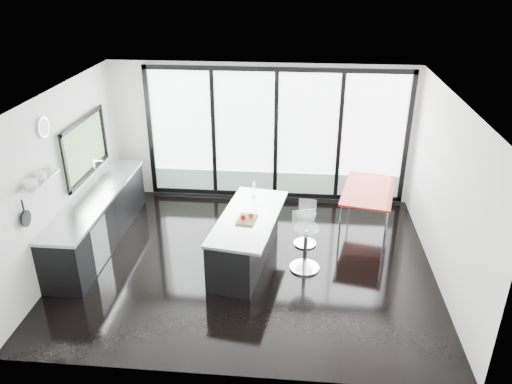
# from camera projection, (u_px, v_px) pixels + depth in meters

# --- Properties ---
(floor) EXTENTS (6.00, 5.00, 0.00)m
(floor) POSITION_uv_depth(u_px,v_px,m) (248.00, 262.00, 8.31)
(floor) COLOR black
(floor) RESTS_ON ground
(ceiling) EXTENTS (6.00, 5.00, 0.00)m
(ceiling) POSITION_uv_depth(u_px,v_px,m) (247.00, 96.00, 7.11)
(ceiling) COLOR white
(ceiling) RESTS_ON wall_back
(wall_back) EXTENTS (6.00, 0.09, 2.80)m
(wall_back) POSITION_uv_depth(u_px,v_px,m) (274.00, 141.00, 9.96)
(wall_back) COLOR silver
(wall_back) RESTS_ON ground
(wall_front) EXTENTS (6.00, 0.00, 2.80)m
(wall_front) POSITION_uv_depth(u_px,v_px,m) (224.00, 280.00, 5.46)
(wall_front) COLOR silver
(wall_front) RESTS_ON ground
(wall_left) EXTENTS (0.26, 5.00, 2.80)m
(wall_left) POSITION_uv_depth(u_px,v_px,m) (68.00, 163.00, 8.13)
(wall_left) COLOR silver
(wall_left) RESTS_ON ground
(wall_right) EXTENTS (0.00, 5.00, 2.80)m
(wall_right) POSITION_uv_depth(u_px,v_px,m) (447.00, 193.00, 7.46)
(wall_right) COLOR silver
(wall_right) RESTS_ON ground
(counter_cabinets) EXTENTS (0.69, 3.24, 1.36)m
(counter_cabinets) POSITION_uv_depth(u_px,v_px,m) (98.00, 219.00, 8.69)
(counter_cabinets) COLOR black
(counter_cabinets) RESTS_ON floor
(island) EXTENTS (1.18, 2.20, 1.11)m
(island) POSITION_uv_depth(u_px,v_px,m) (245.00, 238.00, 8.16)
(island) COLOR black
(island) RESTS_ON floor
(bar_stool_near) EXTENTS (0.60, 0.60, 0.76)m
(bar_stool_near) POSITION_uv_depth(u_px,v_px,m) (305.00, 248.00, 7.97)
(bar_stool_near) COLOR silver
(bar_stool_near) RESTS_ON floor
(bar_stool_far) EXTENTS (0.45, 0.45, 0.63)m
(bar_stool_far) POSITION_uv_depth(u_px,v_px,m) (306.00, 229.00, 8.68)
(bar_stool_far) COLOR silver
(bar_stool_far) RESTS_ON floor
(red_table) EXTENTS (1.16, 1.66, 0.81)m
(red_table) POSITION_uv_depth(u_px,v_px,m) (366.00, 209.00, 9.14)
(red_table) COLOR #A31B10
(red_table) RESTS_ON floor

